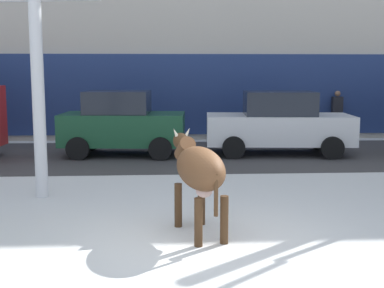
{
  "coord_description": "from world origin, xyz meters",
  "views": [
    {
      "loc": [
        -0.56,
        -6.96,
        2.48
      ],
      "look_at": [
        0.0,
        2.66,
        1.1
      ],
      "focal_mm": 48.93,
      "sensor_mm": 36.0,
      "label": 1
    }
  ],
  "objects_px": {
    "car_white_sedan": "(279,123)",
    "pedestrian_near_billboard": "(337,115)",
    "cow_brown": "(199,169)",
    "car_darkgreen_hatchback": "(122,123)"
  },
  "relations": [
    {
      "from": "car_white_sedan",
      "to": "pedestrian_near_billboard",
      "type": "relative_size",
      "value": 2.5
    },
    {
      "from": "cow_brown",
      "to": "car_white_sedan",
      "type": "bearing_deg",
      "value": 68.63
    },
    {
      "from": "car_white_sedan",
      "to": "car_darkgreen_hatchback",
      "type": "bearing_deg",
      "value": 179.05
    },
    {
      "from": "cow_brown",
      "to": "car_darkgreen_hatchback",
      "type": "bearing_deg",
      "value": 102.78
    },
    {
      "from": "cow_brown",
      "to": "car_darkgreen_hatchback",
      "type": "distance_m",
      "value": 7.63
    },
    {
      "from": "cow_brown",
      "to": "car_darkgreen_hatchback",
      "type": "xyz_separation_m",
      "value": [
        -1.69,
        7.44,
        -0.07
      ]
    },
    {
      "from": "car_white_sedan",
      "to": "pedestrian_near_billboard",
      "type": "height_order",
      "value": "car_white_sedan"
    },
    {
      "from": "cow_brown",
      "to": "car_white_sedan",
      "type": "relative_size",
      "value": 0.45
    },
    {
      "from": "car_darkgreen_hatchback",
      "to": "pedestrian_near_billboard",
      "type": "bearing_deg",
      "value": 22.09
    },
    {
      "from": "car_darkgreen_hatchback",
      "to": "car_white_sedan",
      "type": "bearing_deg",
      "value": -0.95
    }
  ]
}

